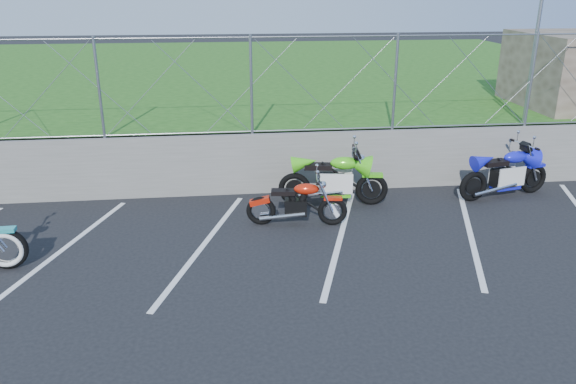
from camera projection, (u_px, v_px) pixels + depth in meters
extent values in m
plane|color=black|center=(203.00, 271.00, 8.79)|extent=(90.00, 90.00, 0.00)
cube|color=slate|center=(206.00, 165.00, 11.83)|extent=(30.00, 0.22, 1.30)
cube|color=#225316|center=(211.00, 85.00, 21.14)|extent=(30.00, 20.00, 1.30)
cylinder|color=gray|center=(199.00, 38.00, 10.92)|extent=(28.00, 0.03, 0.03)
cylinder|color=gray|center=(204.00, 133.00, 11.58)|extent=(28.00, 0.03, 0.03)
cylinder|color=gray|center=(534.00, 54.00, 12.23)|extent=(0.08, 0.08, 3.00)
cube|color=silver|center=(61.00, 251.00, 9.46)|extent=(1.49, 4.31, 0.01)
cube|color=silver|center=(205.00, 244.00, 9.72)|extent=(1.49, 4.31, 0.01)
cube|color=silver|center=(340.00, 237.00, 9.98)|extent=(1.49, 4.31, 0.01)
cube|color=silver|center=(469.00, 231.00, 10.24)|extent=(1.49, 4.31, 0.01)
torus|color=black|center=(6.00, 249.00, 8.76)|extent=(0.69, 0.14, 0.69)
cube|color=teal|center=(2.00, 230.00, 8.65)|extent=(0.40, 0.17, 0.06)
torus|color=black|center=(261.00, 211.00, 10.42)|extent=(0.56, 0.17, 0.55)
torus|color=black|center=(333.00, 211.00, 10.40)|extent=(0.56, 0.17, 0.55)
cube|color=black|center=(296.00, 207.00, 10.39)|extent=(0.44, 0.30, 0.30)
ellipsoid|color=red|center=(307.00, 189.00, 10.26)|extent=(0.49, 0.28, 0.21)
cube|color=black|center=(283.00, 192.00, 10.29)|extent=(0.47, 0.27, 0.08)
cube|color=red|center=(333.00, 198.00, 10.31)|extent=(0.35, 0.18, 0.05)
cylinder|color=silver|center=(317.00, 178.00, 10.18)|extent=(0.11, 0.64, 0.02)
torus|color=black|center=(295.00, 188.00, 11.41)|extent=(0.67, 0.22, 0.66)
torus|color=black|center=(372.00, 189.00, 11.35)|extent=(0.67, 0.22, 0.66)
cube|color=black|center=(332.00, 184.00, 11.34)|extent=(0.55, 0.38, 0.37)
ellipsoid|color=#4ED61A|center=(345.00, 163.00, 11.18)|extent=(0.61, 0.35, 0.26)
cube|color=black|center=(318.00, 166.00, 11.23)|extent=(0.58, 0.34, 0.10)
cube|color=#4ED61A|center=(372.00, 175.00, 11.25)|extent=(0.44, 0.23, 0.07)
cylinder|color=silver|center=(355.00, 151.00, 11.08)|extent=(0.15, 0.79, 0.03)
torus|color=black|center=(473.00, 186.00, 11.54)|extent=(0.65, 0.25, 0.64)
torus|color=black|center=(533.00, 179.00, 12.01)|extent=(0.65, 0.25, 0.64)
cube|color=black|center=(504.00, 178.00, 11.73)|extent=(0.55, 0.40, 0.36)
ellipsoid|color=#161BD4|center=(516.00, 157.00, 11.66)|extent=(0.61, 0.38, 0.25)
cube|color=black|center=(495.00, 163.00, 11.53)|extent=(0.58, 0.37, 0.10)
cube|color=#161BD4|center=(535.00, 165.00, 11.90)|extent=(0.43, 0.24, 0.06)
cylinder|color=silver|center=(525.00, 145.00, 11.63)|extent=(0.19, 0.76, 0.03)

